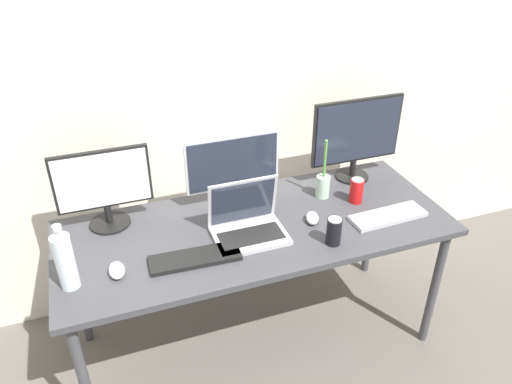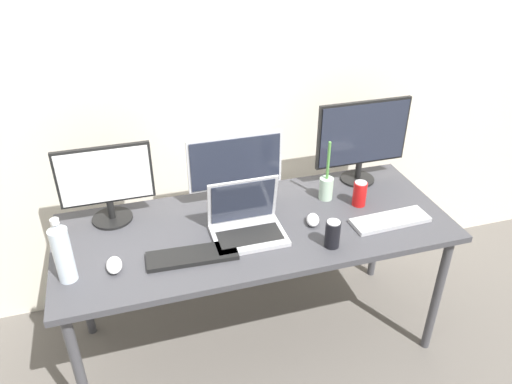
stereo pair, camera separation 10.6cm
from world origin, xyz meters
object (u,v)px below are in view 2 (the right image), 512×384
keyboard_aux (192,256)px  mouse_by_laptop (114,265)px  work_desk (256,236)px  bamboo_vase (326,187)px  mouse_by_keyboard (313,220)px  monitor_right (362,138)px  water_bottle (62,252)px  soda_can_near_keyboard (360,194)px  keyboard_main (390,220)px  soda_can_by_laptop (333,234)px  monitor_left (106,182)px  monitor_center (235,166)px  laptop_silver (246,222)px

keyboard_aux → mouse_by_laptop: (-0.32, 0.02, 0.01)m
work_desk → bamboo_vase: bearing=17.7°
keyboard_aux → mouse_by_keyboard: bearing=11.8°
monitor_right → water_bottle: size_ratio=1.72×
soda_can_near_keyboard → keyboard_main: bearing=-68.2°
soda_can_near_keyboard → water_bottle: bearing=-172.9°
soda_can_by_laptop → bamboo_vase: bamboo_vase is taller
bamboo_vase → soda_can_by_laptop: bearing=-109.4°
keyboard_main → work_desk: bearing=163.6°
water_bottle → bamboo_vase: size_ratio=0.92×
monitor_left → mouse_by_laptop: size_ratio=3.89×
monitor_right → keyboard_main: size_ratio=1.33×
monitor_center → keyboard_aux: size_ratio=1.21×
work_desk → mouse_by_laptop: mouse_by_laptop is taller
monitor_right → soda_can_by_laptop: monitor_right is taller
monitor_left → bamboo_vase: (1.03, -0.11, -0.14)m
work_desk → mouse_by_keyboard: bearing=-13.1°
keyboard_aux → bamboo_vase: (0.73, 0.28, 0.06)m
mouse_by_keyboard → mouse_by_laptop: size_ratio=0.90×
laptop_silver → water_bottle: (-0.76, -0.10, 0.07)m
monitor_right → keyboard_aux: size_ratio=1.29×
laptop_silver → soda_can_by_laptop: bearing=-31.0°
soda_can_near_keyboard → keyboard_aux: bearing=-168.3°
monitor_left → soda_can_near_keyboard: monitor_left is taller
laptop_silver → monitor_left: bearing=153.9°
laptop_silver → soda_can_by_laptop: laptop_silver is taller
bamboo_vase → monitor_left: bearing=173.9°
work_desk → monitor_right: (0.64, 0.25, 0.31)m
keyboard_main → laptop_silver: bearing=168.4°
monitor_center → laptop_silver: (-0.02, -0.28, -0.14)m
mouse_by_keyboard → bamboo_vase: 0.24m
work_desk → keyboard_main: size_ratio=4.89×
keyboard_main → mouse_by_laptop: bearing=176.7°
monitor_left → laptop_silver: monitor_left is taller
monitor_left → keyboard_main: 1.31m
mouse_by_keyboard → water_bottle: water_bottle is taller
laptop_silver → water_bottle: bearing=-172.7°
keyboard_aux → keyboard_main: bearing=2.7°
mouse_by_laptop → work_desk: bearing=12.2°
monitor_center → mouse_by_keyboard: bearing=-45.4°
monitor_center → monitor_right: 0.67m
keyboard_main → soda_can_by_laptop: (-0.34, -0.09, 0.05)m
soda_can_near_keyboard → monitor_right: bearing=64.7°
mouse_by_laptop → bamboo_vase: size_ratio=0.35×
monitor_right → bamboo_vase: 0.32m
keyboard_aux → soda_can_near_keyboard: bearing=14.6°
monitor_left → monitor_right: monitor_right is taller
mouse_by_keyboard → mouse_by_laptop: 0.90m
work_desk → soda_can_near_keyboard: size_ratio=14.32×
monitor_left → monitor_right: 1.27m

